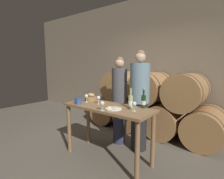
{
  "coord_description": "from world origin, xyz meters",
  "views": [
    {
      "loc": [
        1.7,
        -2.06,
        1.53
      ],
      "look_at": [
        0.0,
        0.12,
        1.13
      ],
      "focal_mm": 28.0,
      "sensor_mm": 36.0,
      "label": 1
    }
  ],
  "objects": [
    {
      "name": "wine_glass_left",
      "position": [
        -0.21,
        0.02,
        0.98
      ],
      "size": [
        0.06,
        0.06,
        0.14
      ],
      "color": "white",
      "rests_on": "tasting_table"
    },
    {
      "name": "ground_plane",
      "position": [
        0.0,
        0.0,
        0.0
      ],
      "size": [
        10.0,
        10.0,
        0.0
      ],
      "primitive_type": "plane",
      "color": "#665E51"
    },
    {
      "name": "wine_glass_far_left",
      "position": [
        -0.48,
        0.01,
        0.98
      ],
      "size": [
        0.06,
        0.06,
        0.14
      ],
      "color": "white",
      "rests_on": "tasting_table"
    },
    {
      "name": "person_left",
      "position": [
        -0.21,
        0.61,
        0.86
      ],
      "size": [
        0.29,
        0.29,
        1.67
      ],
      "color": "#2D334C",
      "rests_on": "ground_plane"
    },
    {
      "name": "barrel_stack",
      "position": [
        0.0,
        1.51,
        0.64
      ],
      "size": [
        3.01,
        0.92,
        1.38
      ],
      "color": "#9E7042",
      "rests_on": "ground_plane"
    },
    {
      "name": "person_right",
      "position": [
        0.23,
        0.61,
        0.9
      ],
      "size": [
        0.34,
        0.34,
        1.77
      ],
      "color": "#232326",
      "rests_on": "ground_plane"
    },
    {
      "name": "tasting_table",
      "position": [
        0.0,
        0.0,
        0.74
      ],
      "size": [
        1.47,
        0.58,
        0.88
      ],
      "color": "olive",
      "rests_on": "ground_plane"
    },
    {
      "name": "wine_glass_center",
      "position": [
        0.12,
        -0.26,
        0.98
      ],
      "size": [
        0.06,
        0.06,
        0.14
      ],
      "color": "white",
      "rests_on": "tasting_table"
    },
    {
      "name": "blue_crock",
      "position": [
        -0.47,
        -0.18,
        0.94
      ],
      "size": [
        0.12,
        0.12,
        0.11
      ],
      "color": "#335693",
      "rests_on": "tasting_table"
    },
    {
      "name": "wine_bottle_red",
      "position": [
        0.5,
        0.25,
        0.99
      ],
      "size": [
        0.07,
        0.07,
        0.3
      ],
      "color": "#193819",
      "rests_on": "tasting_table"
    },
    {
      "name": "cheese_plate",
      "position": [
        0.19,
        -0.09,
        0.89
      ],
      "size": [
        0.25,
        0.25,
        0.04
      ],
      "color": "white",
      "rests_on": "tasting_table"
    },
    {
      "name": "bread_basket",
      "position": [
        -0.54,
        0.18,
        0.93
      ],
      "size": [
        0.21,
        0.21,
        0.13
      ],
      "color": "olive",
      "rests_on": "tasting_table"
    },
    {
      "name": "wine_bottle_white",
      "position": [
        0.35,
        0.12,
        0.98
      ],
      "size": [
        0.07,
        0.07,
        0.3
      ],
      "color": "#ADBC7F",
      "rests_on": "tasting_table"
    },
    {
      "name": "wine_glass_right",
      "position": [
        0.49,
        0.0,
        0.98
      ],
      "size": [
        0.06,
        0.06,
        0.14
      ],
      "color": "white",
      "rests_on": "tasting_table"
    },
    {
      "name": "stone_wall_back",
      "position": [
        0.0,
        2.09,
        1.6
      ],
      "size": [
        10.0,
        0.12,
        3.2
      ],
      "color": "gray",
      "rests_on": "ground_plane"
    }
  ]
}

